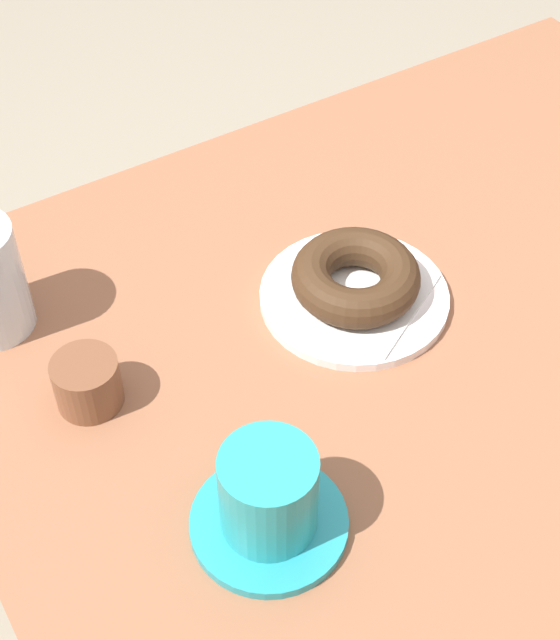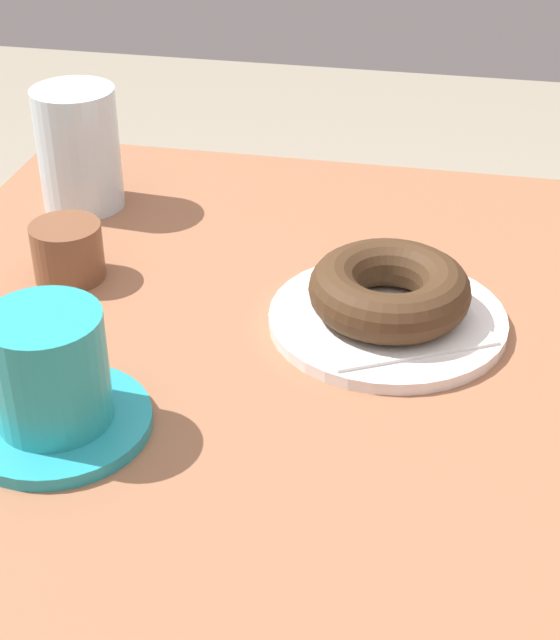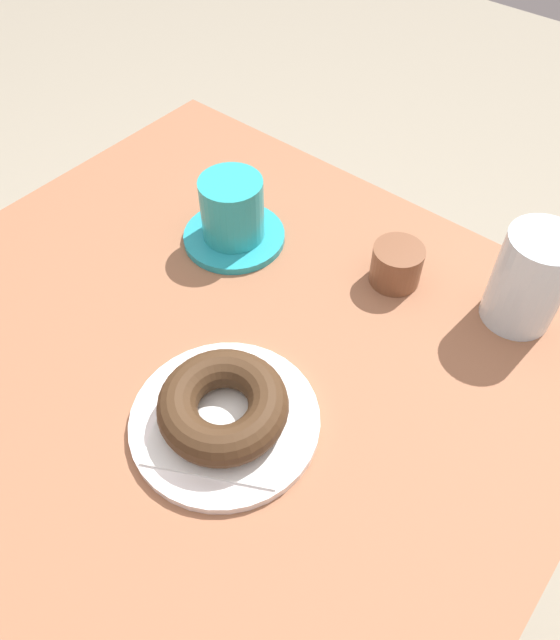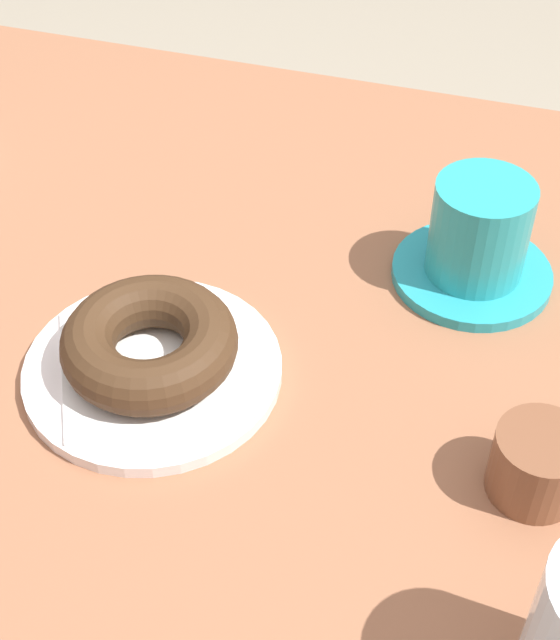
% 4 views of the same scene
% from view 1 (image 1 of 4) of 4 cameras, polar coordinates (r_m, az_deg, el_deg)
% --- Properties ---
extents(table, '(0.98, 0.78, 0.76)m').
position_cam_1_polar(table, '(1.01, 9.96, -3.06)').
color(table, '#925D40').
rests_on(table, ground_plane).
extents(plate_chocolate_ring, '(0.19, 0.19, 0.01)m').
position_cam_1_polar(plate_chocolate_ring, '(0.95, 4.51, 1.42)').
color(plate_chocolate_ring, white).
rests_on(plate_chocolate_ring, table).
extents(napkin_chocolate_ring, '(0.18, 0.18, 0.00)m').
position_cam_1_polar(napkin_chocolate_ring, '(0.95, 4.54, 1.70)').
color(napkin_chocolate_ring, white).
rests_on(napkin_chocolate_ring, plate_chocolate_ring).
extents(donut_chocolate_ring, '(0.13, 0.13, 0.04)m').
position_cam_1_polar(donut_chocolate_ring, '(0.93, 4.61, 2.63)').
color(donut_chocolate_ring, '#3F2917').
rests_on(donut_chocolate_ring, napkin_chocolate_ring).
extents(coffee_cup, '(0.13, 0.13, 0.09)m').
position_cam_1_polar(coffee_cup, '(0.76, -0.70, -10.82)').
color(coffee_cup, teal).
rests_on(coffee_cup, table).
extents(sugar_jar, '(0.06, 0.06, 0.05)m').
position_cam_1_polar(sugar_jar, '(0.86, -11.61, -3.74)').
color(sugar_jar, brown).
rests_on(sugar_jar, table).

